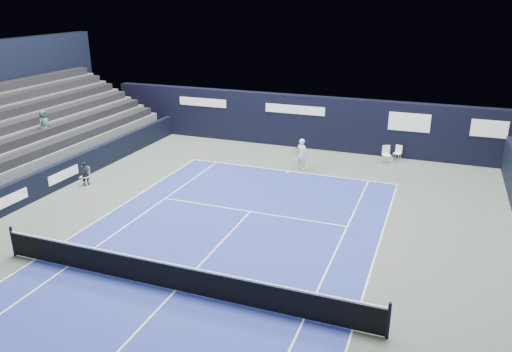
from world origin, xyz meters
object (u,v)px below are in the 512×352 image
Objects in this scene: line_judge_chair at (85,174)px; tennis_player at (302,154)px; folding_chair_back_b at (398,152)px; folding_chair_back_a at (386,151)px; tennis_net at (175,276)px.

tennis_player reaches higher than line_judge_chair.
folding_chair_back_b is at bearing 36.94° from tennis_player.
folding_chair_back_a is 4.86m from tennis_player.
folding_chair_back_b is (0.57, 0.64, -0.15)m from folding_chair_back_a.
tennis_player is (9.15, 5.76, 0.33)m from line_judge_chair.
line_judge_chair is (-13.13, -8.55, -0.12)m from folding_chair_back_a.
tennis_net reaches higher than folding_chair_back_b.
tennis_net reaches higher than line_judge_chair.
tennis_player is (-4.55, -3.42, 0.35)m from folding_chair_back_b.
folding_chair_back_b is 0.07× the size of tennis_net.
folding_chair_back_a is at bearing 34.94° from tennis_player.
folding_chair_back_a is 15.85m from tennis_net.
folding_chair_back_a reaches higher than line_judge_chair.
tennis_player reaches higher than tennis_net.
line_judge_chair is 10.88m from tennis_net.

